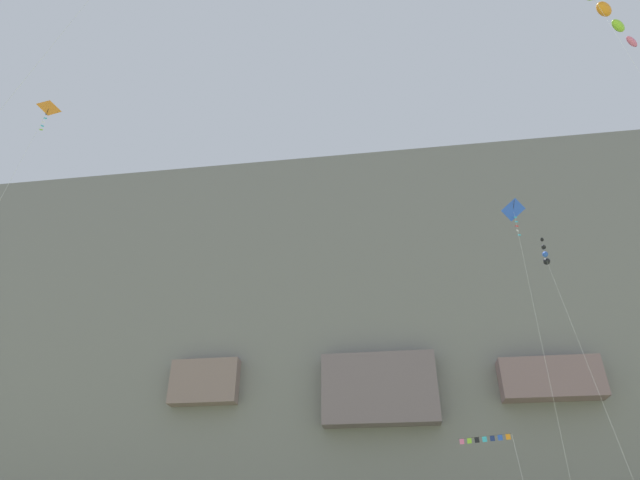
% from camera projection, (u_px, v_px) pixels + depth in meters
% --- Properties ---
extents(cliff_face, '(180.00, 27.47, 56.83)m').
position_uv_depth(cliff_face, '(380.00, 362.00, 76.60)').
color(cliff_face, slate).
rests_on(cliff_face, ground).
extents(kite_windsock_upper_right, '(5.23, 6.95, 35.15)m').
position_uv_depth(kite_windsock_upper_right, '(603.00, 8.00, 34.34)').
color(kite_windsock_upper_right, '#8CCC33').
rests_on(kite_windsock_upper_right, ground).
extents(kite_diamond_far_right, '(2.96, 2.96, 34.58)m').
position_uv_depth(kite_diamond_far_right, '(41.00, 123.00, 39.93)').
color(kite_diamond_far_right, orange).
rests_on(kite_diamond_far_right, ground).
extents(kite_windsock_front_field, '(1.66, 6.25, 24.79)m').
position_uv_depth(kite_windsock_front_field, '(546.00, 256.00, 41.38)').
color(kite_windsock_front_field, black).
rests_on(kite_windsock_front_field, ground).
extents(kite_banner_high_left, '(3.48, 6.43, 11.27)m').
position_uv_depth(kite_banner_high_left, '(490.00, 451.00, 36.21)').
color(kite_banner_high_left, black).
rests_on(kite_banner_high_left, ground).
extents(kite_diamond_mid_left, '(2.65, 5.61, 30.12)m').
position_uv_depth(kite_diamond_mid_left, '(87.00, 1.00, 25.66)').
color(kite_diamond_mid_left, yellow).
rests_on(kite_diamond_mid_left, ground).
extents(kite_diamond_low_right, '(2.32, 3.66, 28.96)m').
position_uv_depth(kite_diamond_low_right, '(515.00, 220.00, 42.13)').
color(kite_diamond_low_right, blue).
rests_on(kite_diamond_low_right, ground).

